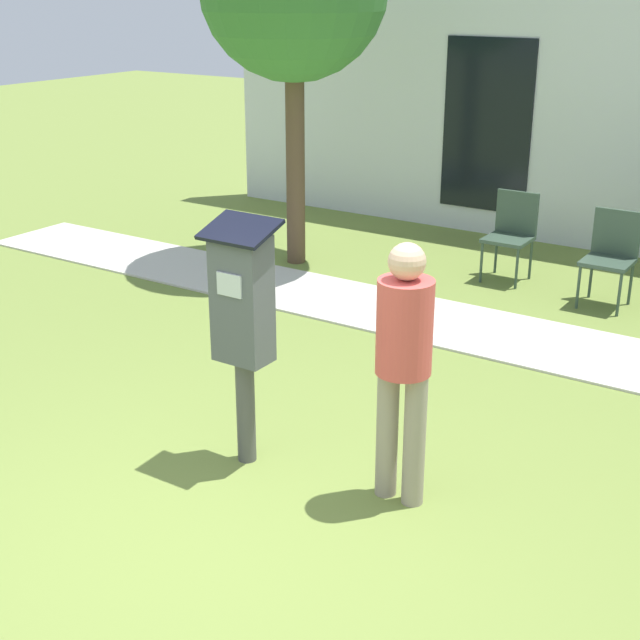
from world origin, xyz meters
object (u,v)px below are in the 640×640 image
at_px(parking_meter, 242,312).
at_px(person_standing, 404,354).
at_px(outdoor_chair_middle, 611,251).
at_px(outdoor_chair_left, 512,229).

bearing_deg(parking_meter, person_standing, 7.43).
relative_size(parking_meter, person_standing, 1.01).
bearing_deg(outdoor_chair_middle, person_standing, -109.75).
height_order(outdoor_chair_left, outdoor_chair_middle, same).
bearing_deg(person_standing, outdoor_chair_left, 135.60).
distance_m(outdoor_chair_left, outdoor_chair_middle, 1.10).
bearing_deg(outdoor_chair_left, parking_meter, -98.88).
distance_m(parking_meter, person_standing, 1.05).
bearing_deg(parking_meter, outdoor_chair_middle, 76.05).
bearing_deg(person_standing, outdoor_chair_middle, 121.60).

